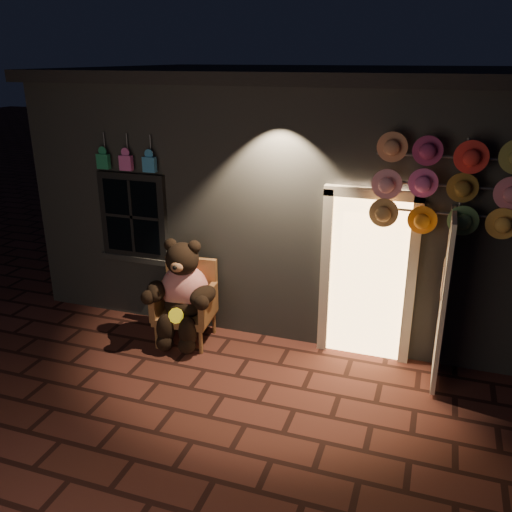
% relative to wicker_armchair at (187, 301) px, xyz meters
% --- Properties ---
extents(ground, '(60.00, 60.00, 0.00)m').
position_rel_wicker_armchair_xyz_m(ground, '(0.96, -1.11, -0.54)').
color(ground, '#53261F').
rests_on(ground, ground).
extents(shop_building, '(7.30, 5.95, 3.51)m').
position_rel_wicker_armchair_xyz_m(shop_building, '(0.97, 2.87, 1.19)').
color(shop_building, slate).
rests_on(shop_building, ground).
extents(wicker_armchair, '(0.81, 0.74, 1.09)m').
position_rel_wicker_armchair_xyz_m(wicker_armchair, '(0.00, 0.00, 0.00)').
color(wicker_armchair, '#9A683B').
rests_on(wicker_armchair, ground).
extents(teddy_bear, '(1.02, 0.83, 1.41)m').
position_rel_wicker_armchair_xyz_m(teddy_bear, '(0.01, -0.14, 0.19)').
color(teddy_bear, red).
rests_on(teddy_bear, ground).
extents(hat_rack, '(1.61, 0.22, 2.84)m').
position_rel_wicker_armchair_xyz_m(hat_rack, '(3.09, 0.16, 1.73)').
color(hat_rack, '#59595E').
rests_on(hat_rack, ground).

